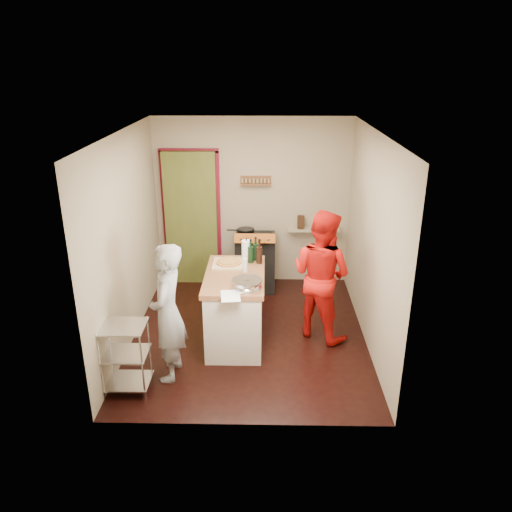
{
  "coord_description": "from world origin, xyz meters",
  "views": [
    {
      "loc": [
        0.2,
        -5.72,
        3.39
      ],
      "look_at": [
        0.09,
        0.0,
        1.1
      ],
      "focal_mm": 35.0,
      "sensor_mm": 36.0,
      "label": 1
    }
  ],
  "objects_px": {
    "stove": "(255,261)",
    "island": "(236,306)",
    "person_red": "(321,275)",
    "person_stripe": "(168,313)",
    "wire_shelving": "(126,355)"
  },
  "relations": [
    {
      "from": "stove",
      "to": "island",
      "type": "distance_m",
      "value": 1.59
    },
    {
      "from": "stove",
      "to": "person_stripe",
      "type": "distance_m",
      "value": 2.54
    },
    {
      "from": "island",
      "to": "person_stripe",
      "type": "bearing_deg",
      "value": -131.76
    },
    {
      "from": "stove",
      "to": "wire_shelving",
      "type": "height_order",
      "value": "stove"
    },
    {
      "from": "wire_shelving",
      "to": "person_stripe",
      "type": "bearing_deg",
      "value": 32.93
    },
    {
      "from": "stove",
      "to": "wire_shelving",
      "type": "relative_size",
      "value": 1.26
    },
    {
      "from": "wire_shelving",
      "to": "person_red",
      "type": "distance_m",
      "value": 2.54
    },
    {
      "from": "stove",
      "to": "wire_shelving",
      "type": "distance_m",
      "value": 2.94
    },
    {
      "from": "person_red",
      "to": "person_stripe",
      "type": "bearing_deg",
      "value": 67.03
    },
    {
      "from": "stove",
      "to": "wire_shelving",
      "type": "xyz_separation_m",
      "value": [
        -1.33,
        -2.62,
        -0.01
      ]
    },
    {
      "from": "person_stripe",
      "to": "stove",
      "type": "bearing_deg",
      "value": 161.54
    },
    {
      "from": "stove",
      "to": "person_red",
      "type": "distance_m",
      "value": 1.69
    },
    {
      "from": "stove",
      "to": "island",
      "type": "relative_size",
      "value": 0.73
    },
    {
      "from": "island",
      "to": "wire_shelving",
      "type": "bearing_deg",
      "value": -136.77
    },
    {
      "from": "stove",
      "to": "person_red",
      "type": "xyz_separation_m",
      "value": [
        0.86,
        -1.39,
        0.4
      ]
    }
  ]
}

